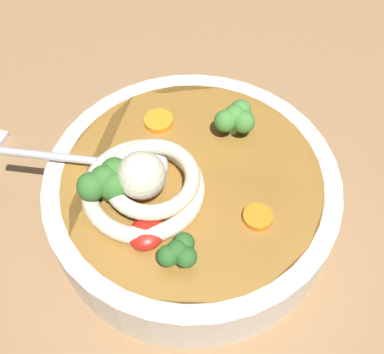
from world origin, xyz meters
TOP-DOWN VIEW (x-y plane):
  - table_slab at (0.00, 0.00)cm, footprint 94.49×94.49cm
  - soup_bowl at (-0.95, -3.79)cm, footprint 27.90×27.90cm
  - noodle_pile at (-4.80, -1.49)cm, footprint 12.27×12.03cm
  - soup_spoon at (-3.95, 1.72)cm, footprint 11.21×16.73cm
  - chili_sauce_dollop at (-8.31, -4.50)cm, footprint 3.38×3.04cm
  - broccoli_floret_front at (-7.14, 0.82)cm, footprint 4.98×4.28cm
  - broccoli_floret_center at (6.03, -3.90)cm, footprint 4.26×3.67cm
  - broccoli_floret_right at (-8.46, -8.03)cm, footprint 3.48×2.99cm
  - carrot_slice_left at (-1.17, -11.08)cm, footprint 2.61×2.61cm
  - carrot_slice_rear at (2.44, 2.93)cm, footprint 2.92×2.92cm

SIDE VIEW (x-z plane):
  - table_slab at x=0.00cm, z-range 0.00..2.78cm
  - soup_bowl at x=-0.95cm, z-range 2.89..9.32cm
  - carrot_slice_left at x=-1.17cm, z-range 9.21..9.82cm
  - carrot_slice_rear at x=2.44cm, z-range 9.21..9.86cm
  - chili_sauce_dollop at x=-8.31cm, z-range 9.21..10.73cm
  - soup_spoon at x=-3.95cm, z-range 9.21..10.81cm
  - noodle_pile at x=-4.80cm, z-range 8.28..13.21cm
  - broccoli_floret_right at x=-8.46cm, z-range 9.56..12.31cm
  - broccoli_floret_center at x=6.03cm, z-range 9.64..13.01cm
  - broccoli_floret_front at x=-7.14cm, z-range 9.71..13.65cm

